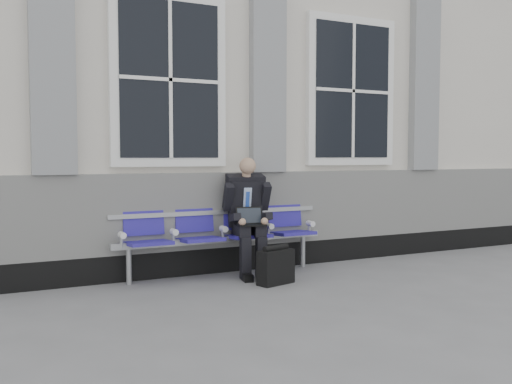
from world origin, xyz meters
TOP-DOWN VIEW (x-y plane):
  - ground at (0.00, 0.00)m, footprint 70.00×70.00m
  - station_building at (-0.02, 3.47)m, footprint 14.40×4.40m
  - bench at (-1.57, 1.32)m, footprint 2.60×0.47m
  - businessman at (-1.29, 1.19)m, footprint 0.58×0.78m
  - briefcase at (-1.24, 0.60)m, footprint 0.45×0.28m

SIDE VIEW (x-z plane):
  - ground at x=0.00m, z-range 0.00..0.00m
  - briefcase at x=-1.24m, z-range -0.02..0.41m
  - bench at x=-1.57m, z-range 0.10..1.01m
  - businessman at x=-1.29m, z-range 0.06..1.44m
  - station_building at x=-0.02m, z-range -0.02..4.47m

